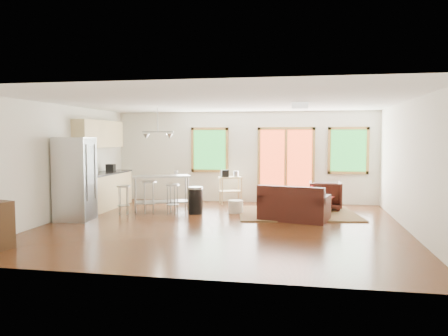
% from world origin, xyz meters
% --- Properties ---
extents(floor, '(7.50, 7.00, 0.02)m').
position_xyz_m(floor, '(0.00, 0.00, -0.01)').
color(floor, '#371A0C').
rests_on(floor, ground).
extents(ceiling, '(7.50, 7.00, 0.02)m').
position_xyz_m(ceiling, '(0.00, 0.00, 2.61)').
color(ceiling, white).
rests_on(ceiling, ground).
extents(back_wall, '(7.50, 0.02, 2.60)m').
position_xyz_m(back_wall, '(0.00, 3.51, 1.30)').
color(back_wall, silver).
rests_on(back_wall, ground).
extents(left_wall, '(0.02, 7.00, 2.60)m').
position_xyz_m(left_wall, '(-3.76, 0.00, 1.30)').
color(left_wall, silver).
rests_on(left_wall, ground).
extents(right_wall, '(0.02, 7.00, 2.60)m').
position_xyz_m(right_wall, '(3.76, 0.00, 1.30)').
color(right_wall, silver).
rests_on(right_wall, ground).
extents(front_wall, '(7.50, 0.02, 2.60)m').
position_xyz_m(front_wall, '(0.00, -3.51, 1.30)').
color(front_wall, silver).
rests_on(front_wall, ground).
extents(window_left, '(1.10, 0.05, 1.30)m').
position_xyz_m(window_left, '(-1.00, 3.46, 1.50)').
color(window_left, '#1A5E21').
rests_on(window_left, back_wall).
extents(french_doors, '(1.60, 0.05, 2.10)m').
position_xyz_m(french_doors, '(1.20, 3.46, 1.10)').
color(french_doors, '#C13B1B').
rests_on(french_doors, back_wall).
extents(window_right, '(1.10, 0.05, 1.30)m').
position_xyz_m(window_right, '(2.90, 3.46, 1.50)').
color(window_right, '#1A5E21').
rests_on(window_right, back_wall).
extents(rug, '(3.11, 2.57, 0.03)m').
position_xyz_m(rug, '(1.56, 1.73, 0.01)').
color(rug, '#455F36').
rests_on(rug, floor).
extents(loveseat, '(1.65, 1.18, 0.80)m').
position_xyz_m(loveseat, '(1.48, 0.88, 0.31)').
color(loveseat, black).
rests_on(loveseat, floor).
extents(coffee_table, '(1.10, 0.73, 0.42)m').
position_xyz_m(coffee_table, '(1.64, 1.87, 0.36)').
color(coffee_table, '#372312').
rests_on(coffee_table, floor).
extents(armchair, '(0.80, 0.75, 0.82)m').
position_xyz_m(armchair, '(2.25, 2.47, 0.41)').
color(armchair, black).
rests_on(armchair, floor).
extents(ottoman, '(0.71, 0.71, 0.44)m').
position_xyz_m(ottoman, '(1.17, 2.26, 0.22)').
color(ottoman, black).
rests_on(ottoman, floor).
extents(pouf, '(0.42, 0.42, 0.31)m').
position_xyz_m(pouf, '(0.06, 1.58, 0.16)').
color(pouf, beige).
rests_on(pouf, floor).
extents(vase, '(0.22, 0.22, 0.28)m').
position_xyz_m(vase, '(1.91, 1.90, 0.50)').
color(vase, silver).
rests_on(vase, coffee_table).
extents(book, '(0.19, 0.10, 0.27)m').
position_xyz_m(book, '(2.22, 1.84, 0.53)').
color(book, maroon).
rests_on(book, coffee_table).
extents(cabinets, '(0.64, 2.24, 2.30)m').
position_xyz_m(cabinets, '(-3.49, 1.70, 0.93)').
color(cabinets, tan).
rests_on(cabinets, floor).
extents(refrigerator, '(0.81, 0.78, 1.86)m').
position_xyz_m(refrigerator, '(-3.34, 0.03, 0.93)').
color(refrigerator, '#B7BABC').
rests_on(refrigerator, floor).
extents(island, '(1.53, 1.08, 0.90)m').
position_xyz_m(island, '(-1.83, 1.53, 0.62)').
color(island, '#B7BABC').
rests_on(island, floor).
extents(cup, '(0.14, 0.12, 0.11)m').
position_xyz_m(cup, '(-1.45, 1.55, 1.01)').
color(cup, white).
rests_on(cup, island).
extents(bar_stool_a, '(0.40, 0.40, 0.70)m').
position_xyz_m(bar_stool_a, '(-2.59, 0.93, 0.52)').
color(bar_stool_a, '#B7BABC').
rests_on(bar_stool_a, floor).
extents(bar_stool_b, '(0.49, 0.49, 0.80)m').
position_xyz_m(bar_stool_b, '(-2.03, 1.17, 0.59)').
color(bar_stool_b, '#B7BABC').
rests_on(bar_stool_b, floor).
extents(bar_stool_c, '(0.37, 0.37, 0.72)m').
position_xyz_m(bar_stool_c, '(-1.45, 1.24, 0.54)').
color(bar_stool_c, '#B7BABC').
rests_on(bar_stool_c, floor).
extents(trash_can, '(0.47, 0.47, 0.66)m').
position_xyz_m(trash_can, '(-0.89, 1.30, 0.33)').
color(trash_can, black).
rests_on(trash_can, floor).
extents(kitchen_cart, '(0.73, 0.61, 0.96)m').
position_xyz_m(kitchen_cart, '(-0.33, 3.02, 0.66)').
color(kitchen_cart, tan).
rests_on(kitchen_cart, floor).
extents(ceiling_flush, '(0.35, 0.35, 0.12)m').
position_xyz_m(ceiling_flush, '(1.60, 0.60, 2.53)').
color(ceiling_flush, white).
rests_on(ceiling_flush, ceiling).
extents(pendant_light, '(0.80, 0.18, 0.79)m').
position_xyz_m(pendant_light, '(-1.90, 1.50, 1.90)').
color(pendant_light, gray).
rests_on(pendant_light, ceiling).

